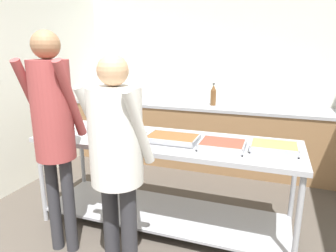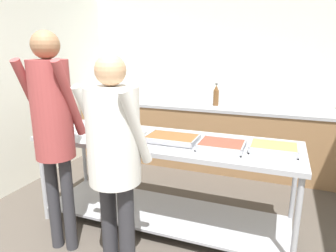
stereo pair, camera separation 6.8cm
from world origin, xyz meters
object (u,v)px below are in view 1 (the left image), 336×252
(guest_serving_left, at_px, (116,147))
(sauce_pan, at_px, (101,129))
(serving_tray_vegetables, at_px, (222,145))
(plate_stack, at_px, (67,128))
(water_bottle, at_px, (213,95))
(guest_serving_right, at_px, (53,120))
(serving_tray_greens, at_px, (274,147))
(serving_tray_roast, at_px, (172,139))
(broccoli_bowl, at_px, (135,133))

(guest_serving_left, bearing_deg, sauce_pan, 128.86)
(serving_tray_vegetables, height_order, guest_serving_left, guest_serving_left)
(plate_stack, height_order, serving_tray_vegetables, plate_stack)
(guest_serving_left, height_order, water_bottle, guest_serving_left)
(plate_stack, xyz_separation_m, guest_serving_right, (0.32, -0.56, 0.24))
(guest_serving_left, xyz_separation_m, guest_serving_right, (-0.58, 0.06, 0.13))
(serving_tray_greens, distance_m, guest_serving_left, 1.27)
(plate_stack, bearing_deg, serving_tray_roast, 1.76)
(water_bottle, bearing_deg, broccoli_bowl, -103.52)
(guest_serving_left, bearing_deg, guest_serving_right, 173.58)
(plate_stack, bearing_deg, serving_tray_greens, 2.47)
(serving_tray_roast, xyz_separation_m, guest_serving_right, (-0.77, -0.59, 0.24))
(broccoli_bowl, distance_m, serving_tray_roast, 0.37)
(sauce_pan, bearing_deg, water_bottle, 65.81)
(guest_serving_left, bearing_deg, serving_tray_greens, 34.10)
(broccoli_bowl, distance_m, water_bottle, 1.72)
(water_bottle, bearing_deg, serving_tray_vegetables, -76.31)
(serving_tray_greens, bearing_deg, plate_stack, -177.53)
(broccoli_bowl, height_order, serving_tray_vegetables, broccoli_bowl)
(serving_tray_vegetables, bearing_deg, serving_tray_greens, 11.70)
(sauce_pan, bearing_deg, guest_serving_right, -94.33)
(broccoli_bowl, relative_size, water_bottle, 0.73)
(sauce_pan, bearing_deg, broccoli_bowl, 1.58)
(serving_tray_greens, relative_size, guest_serving_left, 0.23)
(serving_tray_vegetables, bearing_deg, guest_serving_left, -135.74)
(plate_stack, relative_size, serving_tray_roast, 0.55)
(broccoli_bowl, height_order, guest_serving_right, guest_serving_right)
(plate_stack, height_order, broccoli_bowl, broccoli_bowl)
(sauce_pan, distance_m, guest_serving_right, 0.64)
(broccoli_bowl, bearing_deg, serving_tray_greens, 1.70)
(broccoli_bowl, xyz_separation_m, guest_serving_left, (0.18, -0.67, 0.10))
(broccoli_bowl, height_order, guest_serving_left, guest_serving_left)
(sauce_pan, xyz_separation_m, serving_tray_roast, (0.72, -0.00, -0.02))
(guest_serving_right, bearing_deg, water_bottle, 70.64)
(sauce_pan, relative_size, guest_serving_left, 0.25)
(serving_tray_vegetables, relative_size, serving_tray_greens, 1.00)
(sauce_pan, height_order, serving_tray_roast, sauce_pan)
(sauce_pan, height_order, guest_serving_right, guest_serving_right)
(serving_tray_vegetables, relative_size, water_bottle, 1.21)
(guest_serving_left, bearing_deg, serving_tray_vegetables, 44.26)
(serving_tray_greens, bearing_deg, guest_serving_right, -158.40)
(water_bottle, bearing_deg, guest_serving_left, -95.41)
(serving_tray_roast, height_order, serving_tray_greens, same)
(broccoli_bowl, xyz_separation_m, serving_tray_roast, (0.37, -0.01, -0.01))
(serving_tray_vegetables, relative_size, guest_serving_left, 0.23)
(guest_serving_left, xyz_separation_m, water_bottle, (0.22, 2.34, 0.04))
(serving_tray_vegetables, relative_size, guest_serving_right, 0.21)
(broccoli_bowl, bearing_deg, water_bottle, 76.48)
(plate_stack, bearing_deg, guest_serving_left, -34.66)
(broccoli_bowl, bearing_deg, sauce_pan, -178.42)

